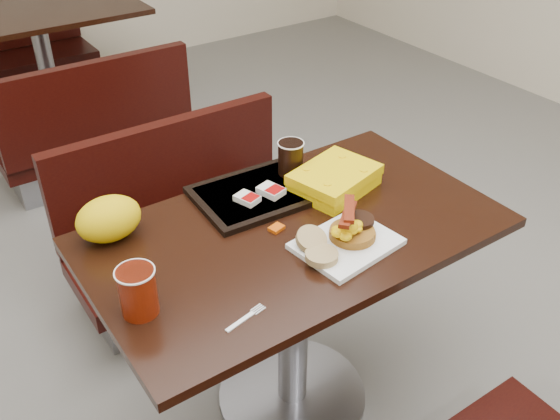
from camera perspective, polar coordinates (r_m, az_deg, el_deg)
floor at (r=2.33m, az=1.12°, el=-16.84°), size 6.00×7.00×0.01m
table_near at (r=2.05m, az=1.24°, el=-10.22°), size 1.20×0.70×0.75m
bench_near_n at (r=2.53m, az=-7.99°, el=-1.17°), size 1.00×0.46×0.72m
table_far at (r=4.14m, az=-20.56°, el=11.71°), size 1.20×0.70×0.75m
bench_far_s at (r=3.51m, az=-17.19°, el=8.24°), size 1.00×0.46×0.72m
bench_far_n at (r=4.79m, az=-23.01°, el=13.91°), size 1.00×0.46×0.72m
platter at (r=1.74m, az=6.11°, el=-3.12°), size 0.29×0.24×0.02m
pancake_stack at (r=1.75m, az=6.67°, el=-2.06°), size 0.14×0.14×0.03m
sausage_patty at (r=1.77m, az=7.27°, el=-0.90°), size 0.11×0.11×0.01m
scrambled_eggs at (r=1.70m, az=6.30°, el=-1.65°), size 0.10×0.08×0.05m
bacon_strips at (r=1.70m, az=6.27°, el=-0.30°), size 0.17×0.16×0.01m
muffin_bottom at (r=1.66m, az=3.85°, el=-4.22°), size 0.11×0.11×0.02m
muffin_top at (r=1.70m, az=2.90°, el=-2.69°), size 0.09×0.09×0.05m
coffee_cup_near at (r=1.53m, az=-12.93°, el=-7.32°), size 0.12×0.12×0.13m
fork at (r=1.51m, az=-3.70°, el=-10.21°), size 0.12×0.05×0.00m
knife at (r=1.87m, az=6.93°, el=-0.50°), size 0.04×0.19×0.00m
condiment_syrup at (r=1.80m, az=-0.32°, el=-1.67°), size 0.05×0.04×0.01m
condiment_ketchup at (r=1.82m, az=-4.13°, el=-1.21°), size 0.05×0.04×0.01m
tray at (r=1.95m, az=-1.79°, el=1.63°), size 0.42×0.31×0.02m
hashbrown_sleeve_left at (r=1.89m, az=-3.04°, el=1.07°), size 0.07×0.08×0.02m
hashbrown_sleeve_right at (r=1.92m, az=-0.84°, el=1.79°), size 0.08×0.09×0.02m
coffee_cup_far at (r=2.00m, az=0.99°, el=4.80°), size 0.09×0.09×0.11m
clamshell at (r=1.97m, az=5.03°, el=2.80°), size 0.30×0.26×0.07m
paper_bag at (r=1.80m, az=-15.46°, el=-0.78°), size 0.20×0.15×0.13m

